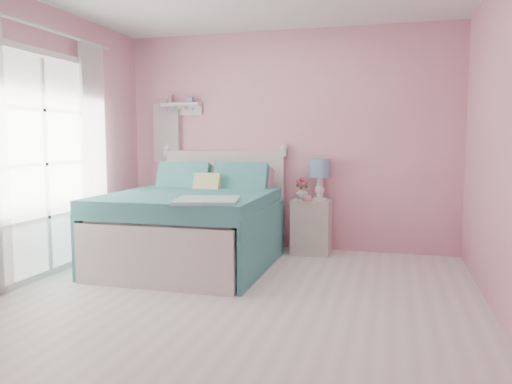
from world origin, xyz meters
The scene contains 12 objects.
floor centered at (0.00, 0.00, 0.00)m, with size 4.50×4.50×0.00m, color silver.
room_shell centered at (0.00, 0.00, 1.58)m, with size 4.50×4.50×4.50m.
bed centered at (-0.78, 1.23, 0.40)m, with size 1.62×2.03×1.17m.
nightstand centered at (0.34, 2.02, 0.31)m, with size 0.43×0.43×0.63m.
table_lamp centered at (0.42, 2.10, 0.95)m, with size 0.23×0.23×0.47m.
vase centered at (0.22, 2.03, 0.70)m, with size 0.15×0.15×0.15m, color silver.
teacup centered at (0.32, 1.85, 0.66)m, with size 0.09×0.09×0.07m, color pink.
roses centered at (0.22, 2.03, 0.82)m, with size 0.14×0.11×0.12m.
wall_shelf centered at (-1.33, 2.19, 1.73)m, with size 0.50×0.15×0.25m.
hanging_dress centered at (-1.55, 2.18, 1.40)m, with size 0.34×0.03×0.72m, color white.
french_door centered at (-1.97, 0.40, 1.07)m, with size 0.04×1.32×2.16m.
curtain_far centered at (-1.92, 1.14, 1.18)m, with size 0.04×0.40×2.32m, color white.
Camera 1 is at (1.23, -3.65, 1.31)m, focal length 35.00 mm.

